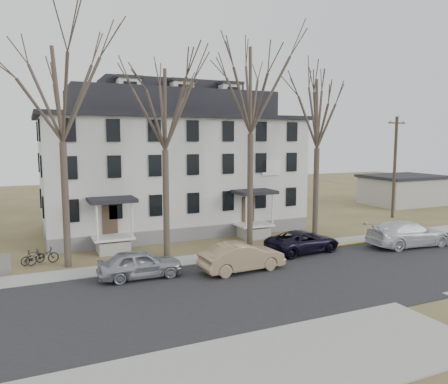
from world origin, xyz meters
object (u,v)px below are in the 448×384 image
tree_mid_left (164,104)px  car_silver (140,265)px  tree_far_left (60,86)px  bicycle_right (33,258)px  utility_pole_far (395,166)px  tree_mid_right (318,109)px  tree_center (251,84)px  car_tan (242,257)px  car_navy (303,242)px  bicycle_left (42,257)px  boarding_house (172,164)px  car_white (408,234)px

tree_mid_left → car_silver: 10.02m
tree_far_left → bicycle_right: tree_far_left is taller
utility_pole_far → bicycle_right: size_ratio=6.45×
tree_far_left → utility_pole_far: 30.29m
tree_mid_right → tree_mid_left: bearing=180.0°
tree_center → utility_pole_far: size_ratio=1.55×
car_tan → car_navy: bearing=-73.7°
tree_mid_right → bicycle_right: size_ratio=8.65×
tree_mid_right → car_silver: tree_mid_right is taller
tree_center → bicycle_left: 17.08m
car_navy → car_silver: bearing=89.1°
boarding_house → tree_center: (3.00, -8.15, 5.71)m
tree_mid_right → bicycle_right: (-19.37, 1.22, -9.16)m
boarding_house → car_silver: 14.10m
tree_far_left → tree_mid_right: (17.50, 0.00, -0.74)m
car_silver → bicycle_right: size_ratio=3.04×
tree_far_left → utility_pole_far: bearing=8.1°
bicycle_right → tree_mid_right: bearing=-118.6°
tree_mid_right → car_tan: (-8.64, -5.03, -8.80)m
utility_pole_far → car_white: (-7.56, -8.86, -4.03)m
bicycle_right → tree_center: bearing=-120.1°
tree_mid_left → bicycle_right: tree_mid_left is taller
car_tan → bicycle_left: bearing=55.5°
tree_far_left → tree_center: 12.02m
tree_far_left → car_navy: (14.36, -3.01, -9.64)m
tree_mid_left → bicycle_left: bearing=172.1°
tree_mid_right → car_silver: bearing=-164.6°
tree_center → utility_pole_far: tree_center is taller
car_tan → tree_far_left: bearing=56.6°
tree_mid_left → tree_mid_right: 11.50m
tree_far_left → car_navy: size_ratio=2.70×
tree_far_left → tree_mid_left: 6.05m
car_silver → utility_pole_far: bearing=-70.8°
tree_mid_left → car_navy: (8.36, -3.01, -8.90)m
car_tan → car_navy: (5.50, 2.02, -0.10)m
car_tan → tree_mid_right: bearing=-63.7°
car_silver → bicycle_right: car_silver is taller
utility_pole_far → car_white: utility_pole_far is taller
boarding_house → bicycle_right: size_ratio=14.12×
car_white → utility_pole_far: bearing=-35.9°
utility_pole_far → car_silver: utility_pole_far is taller
car_tan → tree_mid_left: bearing=25.8°
tree_center → car_navy: size_ratio=2.89×
tree_far_left → bicycle_right: size_ratio=9.31×
tree_mid_right → tree_far_left: bearing=180.0°
utility_pole_far → bicycle_right: 31.83m
tree_center → car_navy: (2.36, -3.01, -10.38)m
bicycle_left → car_silver: bearing=-146.1°
tree_mid_left → utility_pole_far: bearing=10.1°
boarding_house → tree_center: 10.39m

